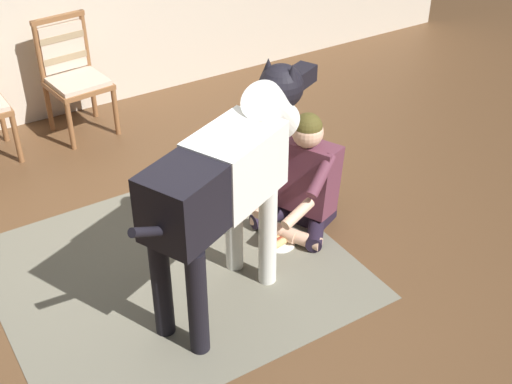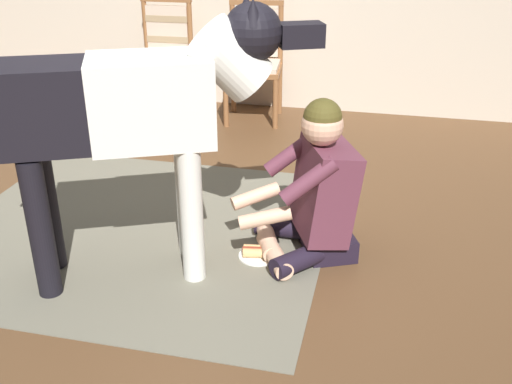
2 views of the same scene
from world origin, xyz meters
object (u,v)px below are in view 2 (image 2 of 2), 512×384
Objects in this scene: dining_chair_left_of_pair at (164,51)px; hot_dog_on_plate at (258,253)px; large_dog at (137,109)px; dining_chair_right_of_pair at (255,55)px; person_sitting_on_floor at (315,193)px.

dining_chair_left_of_pair is 2.73m from hot_dog_on_plate.
dining_chair_left_of_pair is 0.64× the size of large_dog.
dining_chair_right_of_pair is 0.64× the size of large_dog.
hot_dog_on_plate is at bearing 24.36° from large_dog.
hot_dog_on_plate is (0.51, 0.23, -0.83)m from large_dog.
dining_chair_right_of_pair is at bearing 90.97° from large_dog.
large_dog reaches higher than hot_dog_on_plate.
dining_chair_left_of_pair and dining_chair_right_of_pair have the same top height.
hot_dog_on_plate is (1.37, -2.30, -0.52)m from dining_chair_left_of_pair.
dining_chair_right_of_pair is (0.82, -0.00, 0.00)m from dining_chair_left_of_pair.
dining_chair_left_of_pair reaches higher than person_sitting_on_floor.
person_sitting_on_floor is 4.07× the size of hot_dog_on_plate.
dining_chair_right_of_pair is 2.34m from person_sitting_on_floor.
hot_dog_on_plate is at bearing -76.43° from dining_chair_right_of_pair.
dining_chair_right_of_pair is at bearing 103.57° from hot_dog_on_plate.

